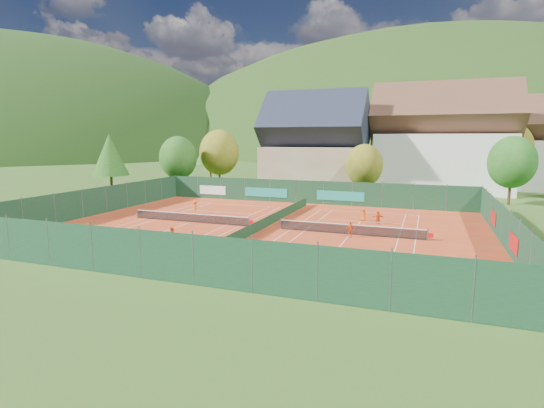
% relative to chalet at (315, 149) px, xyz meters
% --- Properties ---
extents(ground, '(600.00, 600.00, 0.00)m').
position_rel_chalet_xyz_m(ground, '(3.00, -30.00, -6.64)').
color(ground, '#2C4E18').
rests_on(ground, ground).
extents(clay_pad, '(40.00, 32.00, 0.01)m').
position_rel_chalet_xyz_m(clay_pad, '(3.00, -30.00, -6.62)').
color(clay_pad, '#B2391A').
rests_on(clay_pad, ground).
extents(court_markings_left, '(11.03, 23.83, 0.00)m').
position_rel_chalet_xyz_m(court_markings_left, '(-5.00, -30.00, -6.61)').
color(court_markings_left, white).
rests_on(court_markings_left, ground).
extents(court_markings_right, '(11.03, 23.83, 0.00)m').
position_rel_chalet_xyz_m(court_markings_right, '(11.00, -30.00, -6.61)').
color(court_markings_right, white).
rests_on(court_markings_right, ground).
extents(tennis_net_left, '(13.30, 0.10, 1.02)m').
position_rel_chalet_xyz_m(tennis_net_left, '(-4.85, -30.00, -6.12)').
color(tennis_net_left, '#59595B').
rests_on(tennis_net_left, ground).
extents(tennis_net_right, '(13.30, 0.10, 1.02)m').
position_rel_chalet_xyz_m(tennis_net_right, '(11.15, -30.00, -6.12)').
color(tennis_net_right, '#59595B').
rests_on(tennis_net_right, ground).
extents(court_divider, '(0.03, 28.80, 1.00)m').
position_rel_chalet_xyz_m(court_divider, '(3.00, -30.00, -6.12)').
color(court_divider, '#153A1F').
rests_on(court_divider, ground).
extents(fence_north, '(40.00, 0.10, 3.00)m').
position_rel_chalet_xyz_m(fence_north, '(2.54, -14.01, -5.16)').
color(fence_north, '#143720').
rests_on(fence_north, ground).
extents(fence_south, '(40.00, 0.04, 3.00)m').
position_rel_chalet_xyz_m(fence_south, '(3.00, -46.00, -5.12)').
color(fence_south, '#143822').
rests_on(fence_south, ground).
extents(fence_west, '(0.04, 32.00, 3.00)m').
position_rel_chalet_xyz_m(fence_west, '(-17.00, -30.00, -5.12)').
color(fence_west, '#153B23').
rests_on(fence_west, ground).
extents(fence_east, '(0.09, 32.00, 3.00)m').
position_rel_chalet_xyz_m(fence_east, '(23.00, -29.95, -5.14)').
color(fence_east, '#143722').
rests_on(fence_east, ground).
extents(chalet, '(16.20, 12.00, 16.00)m').
position_rel_chalet_xyz_m(chalet, '(0.00, 0.00, 0.00)').
color(chalet, tan).
rests_on(chalet, ground).
extents(hotel_block_a, '(21.60, 11.00, 17.25)m').
position_rel_chalet_xyz_m(hotel_block_a, '(19.00, 6.00, 0.76)').
color(hotel_block_a, silver).
rests_on(hotel_block_a, ground).
extents(hotel_block_b, '(17.28, 10.00, 15.50)m').
position_rel_chalet_xyz_m(hotel_block_b, '(33.00, 14.00, -0.01)').
color(hotel_block_b, silver).
rests_on(hotel_block_b, ground).
extents(tree_west_front, '(5.72, 5.72, 8.69)m').
position_rel_chalet_xyz_m(tree_west_front, '(-19.00, -10.00, -1.23)').
color(tree_west_front, '#432E18').
rests_on(tree_west_front, ground).
extents(tree_west_mid, '(6.44, 6.44, 9.78)m').
position_rel_chalet_xyz_m(tree_west_mid, '(-15.00, -4.00, -0.56)').
color(tree_west_mid, '#4B2C1A').
rests_on(tree_west_mid, ground).
extents(tree_west_back, '(5.60, 5.60, 10.00)m').
position_rel_chalet_xyz_m(tree_west_back, '(-21.00, 4.00, 0.11)').
color(tree_west_back, '#482B19').
rests_on(tree_west_back, ground).
extents(tree_center, '(5.01, 5.01, 7.60)m').
position_rel_chalet_xyz_m(tree_center, '(9.00, -8.00, -1.91)').
color(tree_center, '#4A321A').
rests_on(tree_center, ground).
extents(tree_east_front, '(5.72, 5.72, 8.69)m').
position_rel_chalet_xyz_m(tree_east_front, '(27.00, -6.00, -1.23)').
color(tree_east_front, '#473119').
rests_on(tree_east_front, ground).
extents(tree_west_side, '(5.04, 5.04, 9.00)m').
position_rel_chalet_xyz_m(tree_west_side, '(-25.00, -18.00, -0.56)').
color(tree_west_side, '#462A19').
rests_on(tree_west_side, ground).
extents(tree_east_back, '(7.15, 7.15, 10.86)m').
position_rel_chalet_xyz_m(tree_east_back, '(29.00, 10.00, 0.12)').
color(tree_east_back, '#422A17').
rests_on(tree_east_back, ground).
extents(mountain_backdrop, '(820.00, 530.00, 242.00)m').
position_rel_chalet_xyz_m(mountain_backdrop, '(31.54, 203.48, -46.26)').
color(mountain_backdrop, black).
rests_on(mountain_backdrop, ground).
extents(ball_hopper, '(0.34, 0.34, 0.80)m').
position_rel_chalet_xyz_m(ball_hopper, '(15.81, -40.15, -6.07)').
color(ball_hopper, slate).
rests_on(ball_hopper, ground).
extents(loose_ball_0, '(0.07, 0.07, 0.07)m').
position_rel_chalet_xyz_m(loose_ball_0, '(-5.22, -34.84, -6.59)').
color(loose_ball_0, '#CCD833').
rests_on(loose_ball_0, ground).
extents(loose_ball_1, '(0.07, 0.07, 0.07)m').
position_rel_chalet_xyz_m(loose_ball_1, '(10.87, -41.33, -6.59)').
color(loose_ball_1, '#CCD833').
rests_on(loose_ball_1, ground).
extents(player_left_near, '(0.53, 0.38, 1.38)m').
position_rel_chalet_xyz_m(player_left_near, '(-9.20, -39.27, -5.93)').
color(player_left_near, '#D05E12').
rests_on(player_left_near, ground).
extents(player_left_mid, '(0.95, 0.89, 1.55)m').
position_rel_chalet_xyz_m(player_left_mid, '(-1.23, -38.98, -5.85)').
color(player_left_mid, '#E44814').
rests_on(player_left_mid, ground).
extents(player_left_far, '(1.01, 0.60, 1.55)m').
position_rel_chalet_xyz_m(player_left_far, '(-6.90, -25.86, -5.85)').
color(player_left_far, orange).
rests_on(player_left_far, ground).
extents(player_right_near, '(0.88, 0.65, 1.38)m').
position_rel_chalet_xyz_m(player_right_near, '(11.20, -31.01, -5.93)').
color(player_right_near, '#E65014').
rests_on(player_right_near, ground).
extents(player_right_far_a, '(0.70, 0.52, 1.30)m').
position_rel_chalet_xyz_m(player_right_far_a, '(11.20, -23.32, -5.97)').
color(player_right_far_a, '#D35512').
rests_on(player_right_far_a, ground).
extents(player_right_far_b, '(1.25, 0.62, 1.30)m').
position_rel_chalet_xyz_m(player_right_far_b, '(12.76, -24.27, -5.98)').
color(player_right_far_b, '#F05A15').
rests_on(player_right_far_b, ground).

